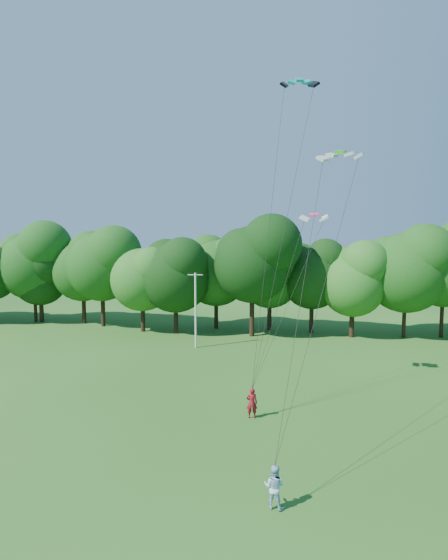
{
  "coord_description": "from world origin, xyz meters",
  "views": [
    {
      "loc": [
        2.81,
        -14.9,
        10.98
      ],
      "look_at": [
        0.02,
        13.0,
        8.27
      ],
      "focal_mm": 28.0,
      "sensor_mm": 36.0,
      "label": 1
    }
  ],
  "objects": [
    {
      "name": "utility_pole",
      "position": [
        -4.29,
        27.56,
        3.9
      ],
      "size": [
        1.51,
        0.19,
        7.54
      ],
      "rotation": [
        0.0,
        0.0,
        0.07
      ],
      "color": "silver",
      "rests_on": "ground"
    },
    {
      "name": "kite_flyer_left",
      "position": [
        1.93,
        10.93,
        0.94
      ],
      "size": [
        0.74,
        0.53,
        1.89
      ],
      "primitive_type": "imported",
      "rotation": [
        0.0,
        0.0,
        3.25
      ],
      "color": "maroon",
      "rests_on": "ground"
    },
    {
      "name": "tree_back_center",
      "position": [
        1.13,
        33.38,
        8.53
      ],
      "size": [
        9.39,
        9.39,
        13.66
      ],
      "color": "black",
      "rests_on": "ground"
    },
    {
      "name": "ground",
      "position": [
        0.0,
        0.0,
        0.0
      ],
      "size": [
        160.0,
        160.0,
        0.0
      ],
      "primitive_type": "plane",
      "color": "#204F15",
      "rests_on": "ground"
    },
    {
      "name": "kite_flyer_right",
      "position": [
        3.16,
        2.08,
        0.89
      ],
      "size": [
        1.03,
        0.9,
        1.79
      ],
      "primitive_type": "imported",
      "rotation": [
        0.0,
        0.0,
        2.84
      ],
      "color": "#ABCFEE",
      "rests_on": "ground"
    },
    {
      "name": "kite_pink",
      "position": [
        6.08,
        16.9,
        12.62
      ],
      "size": [
        2.13,
        1.29,
        0.34
      ],
      "rotation": [
        0.0,
        0.0,
        -0.17
      ],
      "color": "#F6447A",
      "rests_on": "ground"
    },
    {
      "name": "tree_back_west",
      "position": [
        -27.42,
        38.87,
        8.6
      ],
      "size": [
        9.47,
        9.47,
        13.78
      ],
      "color": "#392B16",
      "rests_on": "ground"
    },
    {
      "name": "kite_green",
      "position": [
        6.93,
        11.28,
        15.91
      ],
      "size": [
        2.77,
        1.93,
        0.41
      ],
      "rotation": [
        0.0,
        0.0,
        -0.34
      ],
      "color": "green",
      "rests_on": "ground"
    },
    {
      "name": "kite_teal",
      "position": [
        4.74,
        14.98,
        21.24
      ],
      "size": [
        2.44,
        1.17,
        0.6
      ],
      "rotation": [
        0.0,
        0.0,
        0.06
      ],
      "color": "#059C9E",
      "rests_on": "ground"
    }
  ]
}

